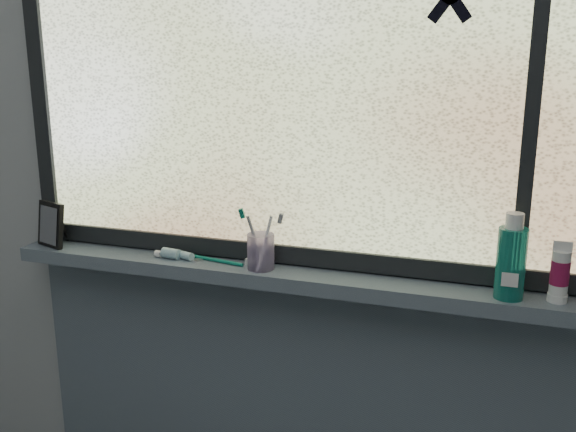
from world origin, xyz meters
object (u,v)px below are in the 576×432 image
(toothbrush_cup, at_px, (261,252))
(mouthwash_bottle, at_px, (512,256))
(vanity_mirror, at_px, (51,224))
(cream_tube, at_px, (560,270))

(toothbrush_cup, distance_m, mouthwash_bottle, 0.64)
(vanity_mirror, distance_m, mouthwash_bottle, 1.31)
(toothbrush_cup, height_order, cream_tube, cream_tube)
(vanity_mirror, height_order, mouthwash_bottle, mouthwash_bottle)
(toothbrush_cup, bearing_deg, cream_tube, 0.32)
(vanity_mirror, bearing_deg, mouthwash_bottle, 18.86)
(toothbrush_cup, distance_m, cream_tube, 0.75)
(cream_tube, bearing_deg, toothbrush_cup, -179.68)
(mouthwash_bottle, relative_size, cream_tube, 1.63)
(vanity_mirror, distance_m, toothbrush_cup, 0.67)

